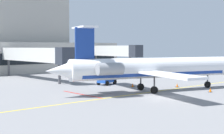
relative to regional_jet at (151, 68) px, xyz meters
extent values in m
cube|color=slate|center=(-2.67, -4.29, -3.11)|extent=(120.00, 120.00, 0.10)
cube|color=yellow|center=(-2.67, -0.34, -3.05)|extent=(108.00, 0.24, 0.01)
cube|color=red|center=(-8.40, 3.89, -3.05)|extent=(0.30, 8.00, 0.01)
cube|color=#A8A49A|center=(2.52, 45.56, 10.45)|extent=(24.42, 9.19, 13.40)
cube|color=black|center=(-3.05, 35.66, 0.21)|extent=(56.25, 0.12, 2.42)
cube|color=silver|center=(17.95, 28.56, 1.83)|extent=(1.40, 14.30, 2.40)
cube|color=#2D333D|center=(17.95, 20.51, 1.83)|extent=(2.40, 2.00, 2.64)
cylinder|color=#4C4C51|center=(17.95, 34.21, -1.22)|extent=(0.44, 0.44, 3.68)
cylinder|color=#4C4C51|center=(17.95, 22.21, -1.22)|extent=(0.44, 0.44, 3.68)
cube|color=silver|center=(-4.37, 25.12, 1.39)|extent=(1.40, 21.19, 2.40)
cube|color=#2D333D|center=(-4.37, 13.63, 1.39)|extent=(2.40, 2.00, 2.64)
cylinder|color=#4C4C51|center=(-4.37, 34.21, -1.44)|extent=(0.44, 0.44, 3.24)
cylinder|color=#4C4C51|center=(-4.37, 15.33, -1.44)|extent=(0.44, 0.44, 3.24)
cylinder|color=white|center=(0.52, -0.15, 0.03)|extent=(23.00, 9.09, 2.62)
cube|color=navy|center=(0.52, -0.15, -0.69)|extent=(20.70, 8.18, 0.47)
cone|color=white|center=(-11.74, 3.47, 0.03)|extent=(3.90, 3.11, 2.23)
cube|color=white|center=(0.42, 6.28, -0.36)|extent=(5.32, 10.03, 0.28)
cube|color=white|center=(-3.07, -5.50, -0.36)|extent=(5.32, 10.03, 0.28)
cylinder|color=gray|center=(-6.02, 3.93, 0.23)|extent=(3.43, 2.28, 1.44)
cylinder|color=gray|center=(-7.19, -0.03, 0.23)|extent=(3.43, 2.28, 1.44)
cube|color=navy|center=(-8.83, 2.61, 3.20)|extent=(2.33, 0.90, 3.72)
cube|color=white|center=(-8.83, 2.61, 5.06)|extent=(2.95, 4.55, 0.20)
cylinder|color=#3F3F44|center=(8.98, -2.65, -1.72)|extent=(0.20, 0.20, 1.33)
cylinder|color=black|center=(8.98, -2.65, -2.61)|extent=(0.96, 0.59, 0.90)
cylinder|color=#3F3F44|center=(-0.11, 1.81, -1.72)|extent=(0.20, 0.20, 1.33)
cylinder|color=black|center=(-0.11, 1.81, -2.61)|extent=(0.96, 0.59, 0.90)
cylinder|color=#3F3F44|center=(-1.07, -1.46, -1.72)|extent=(0.20, 0.20, 1.33)
cylinder|color=black|center=(-1.07, -1.46, -2.61)|extent=(0.96, 0.59, 0.90)
cube|color=#1E4CB2|center=(0.59, 9.70, -2.45)|extent=(3.36, 2.28, 0.51)
cube|color=#1A4197|center=(1.43, 9.92, -1.52)|extent=(1.54, 1.66, 1.34)
cylinder|color=black|center=(1.44, 10.72, -2.71)|extent=(0.75, 0.45, 0.70)
cylinder|color=black|center=(1.83, 9.22, -2.71)|extent=(0.75, 0.45, 0.70)
cylinder|color=black|center=(-0.64, 10.18, -2.71)|extent=(0.75, 0.45, 0.70)
cylinder|color=black|center=(-0.25, 8.68, -2.71)|extent=(0.75, 0.45, 0.70)
cone|color=orange|center=(5.26, -5.43, -2.78)|extent=(0.36, 0.36, 0.55)
cube|color=black|center=(5.26, -5.43, -3.04)|extent=(0.47, 0.47, 0.04)
cone|color=orange|center=(6.20, 0.57, -2.78)|extent=(0.36, 0.36, 0.55)
cube|color=black|center=(6.20, 0.57, -3.04)|extent=(0.47, 0.47, 0.04)
cone|color=orange|center=(1.56, 5.03, -2.78)|extent=(0.36, 0.36, 0.55)
cube|color=black|center=(1.56, 5.03, -3.04)|extent=(0.47, 0.47, 0.04)
camera|label=1|loc=(-31.80, -28.47, 2.81)|focal=52.37mm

